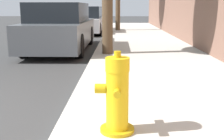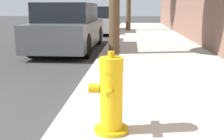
{
  "view_description": "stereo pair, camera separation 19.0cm",
  "coord_description": "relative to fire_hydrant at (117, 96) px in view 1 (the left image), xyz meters",
  "views": [
    {
      "loc": [
        2.73,
        -2.37,
        1.35
      ],
      "look_at": [
        2.65,
        1.48,
        0.48
      ],
      "focal_mm": 45.0,
      "sensor_mm": 36.0,
      "label": 1
    },
    {
      "loc": [
        2.92,
        -2.36,
        1.35
      ],
      "look_at": [
        2.65,
        1.48,
        0.48
      ],
      "focal_mm": 45.0,
      "sensor_mm": 36.0,
      "label": 2
    }
  ],
  "objects": [
    {
      "name": "fire_hydrant",
      "position": [
        0.0,
        0.0,
        0.0
      ],
      "size": [
        0.39,
        0.4,
        0.82
      ],
      "color": "#C39C11",
      "rests_on": "sidewalk_slab"
    },
    {
      "name": "parked_car_near",
      "position": [
        -1.78,
        6.16,
        0.22
      ],
      "size": [
        1.71,
        4.54,
        1.46
      ],
      "color": "#4C5156",
      "rests_on": "ground_plane"
    },
    {
      "name": "parked_car_mid",
      "position": [
        -1.66,
        12.09,
        0.17
      ],
      "size": [
        1.71,
        4.38,
        1.37
      ],
      "color": "#B7B7BC",
      "rests_on": "ground_plane"
    }
  ]
}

